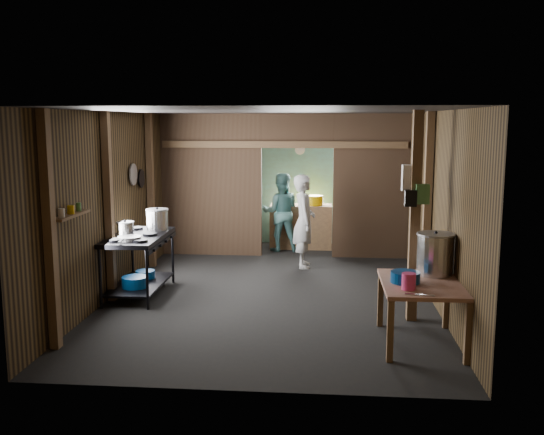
# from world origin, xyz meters

# --- Properties ---
(floor) EXTENTS (4.50, 7.00, 0.00)m
(floor) POSITION_xyz_m (0.00, 0.00, 0.00)
(floor) COLOR black
(floor) RESTS_ON ground
(ceiling) EXTENTS (4.50, 7.00, 0.00)m
(ceiling) POSITION_xyz_m (0.00, 0.00, 2.60)
(ceiling) COLOR #2A2A29
(ceiling) RESTS_ON ground
(wall_back) EXTENTS (4.50, 0.00, 2.60)m
(wall_back) POSITION_xyz_m (0.00, 3.50, 1.30)
(wall_back) COLOR brown
(wall_back) RESTS_ON ground
(wall_front) EXTENTS (4.50, 0.00, 2.60)m
(wall_front) POSITION_xyz_m (0.00, -3.50, 1.30)
(wall_front) COLOR brown
(wall_front) RESTS_ON ground
(wall_left) EXTENTS (0.00, 7.00, 2.60)m
(wall_left) POSITION_xyz_m (-2.25, 0.00, 1.30)
(wall_left) COLOR brown
(wall_left) RESTS_ON ground
(wall_right) EXTENTS (0.00, 7.00, 2.60)m
(wall_right) POSITION_xyz_m (2.25, 0.00, 1.30)
(wall_right) COLOR brown
(wall_right) RESTS_ON ground
(partition_left) EXTENTS (1.85, 0.10, 2.60)m
(partition_left) POSITION_xyz_m (-1.32, 2.20, 1.30)
(partition_left) COLOR #4B3827
(partition_left) RESTS_ON floor
(partition_right) EXTENTS (1.35, 0.10, 2.60)m
(partition_right) POSITION_xyz_m (1.57, 2.20, 1.30)
(partition_right) COLOR #4B3827
(partition_right) RESTS_ON floor
(partition_header) EXTENTS (1.30, 0.10, 0.60)m
(partition_header) POSITION_xyz_m (0.25, 2.20, 2.30)
(partition_header) COLOR #4B3827
(partition_header) RESTS_ON wall_back
(turquoise_panel) EXTENTS (4.40, 0.06, 2.50)m
(turquoise_panel) POSITION_xyz_m (0.00, 3.44, 1.25)
(turquoise_panel) COLOR #64B4AE
(turquoise_panel) RESTS_ON wall_back
(back_counter) EXTENTS (1.20, 0.50, 0.85)m
(back_counter) POSITION_xyz_m (0.30, 2.95, 0.42)
(back_counter) COLOR brown
(back_counter) RESTS_ON floor
(wall_clock) EXTENTS (0.20, 0.03, 0.20)m
(wall_clock) POSITION_xyz_m (0.25, 3.40, 1.90)
(wall_clock) COLOR white
(wall_clock) RESTS_ON wall_back
(post_left_a) EXTENTS (0.10, 0.12, 2.60)m
(post_left_a) POSITION_xyz_m (-2.18, -2.60, 1.30)
(post_left_a) COLOR brown
(post_left_a) RESTS_ON floor
(post_left_b) EXTENTS (0.10, 0.12, 2.60)m
(post_left_b) POSITION_xyz_m (-2.18, -0.80, 1.30)
(post_left_b) COLOR brown
(post_left_b) RESTS_ON floor
(post_left_c) EXTENTS (0.10, 0.12, 2.60)m
(post_left_c) POSITION_xyz_m (-2.18, 1.20, 1.30)
(post_left_c) COLOR brown
(post_left_c) RESTS_ON floor
(post_right) EXTENTS (0.10, 0.12, 2.60)m
(post_right) POSITION_xyz_m (2.18, -0.20, 1.30)
(post_right) COLOR brown
(post_right) RESTS_ON floor
(post_free) EXTENTS (0.12, 0.12, 2.60)m
(post_free) POSITION_xyz_m (1.85, -1.30, 1.30)
(post_free) COLOR brown
(post_free) RESTS_ON floor
(cross_beam) EXTENTS (4.40, 0.12, 0.12)m
(cross_beam) POSITION_xyz_m (0.00, 2.15, 2.05)
(cross_beam) COLOR brown
(cross_beam) RESTS_ON wall_left
(pan_lid_big) EXTENTS (0.03, 0.34, 0.34)m
(pan_lid_big) POSITION_xyz_m (-2.21, 0.40, 1.65)
(pan_lid_big) COLOR gray
(pan_lid_big) RESTS_ON wall_left
(pan_lid_small) EXTENTS (0.03, 0.30, 0.30)m
(pan_lid_small) POSITION_xyz_m (-2.21, 0.80, 1.55)
(pan_lid_small) COLOR black
(pan_lid_small) RESTS_ON wall_left
(wall_shelf) EXTENTS (0.14, 0.80, 0.03)m
(wall_shelf) POSITION_xyz_m (-2.15, -2.10, 1.40)
(wall_shelf) COLOR brown
(wall_shelf) RESTS_ON wall_left
(jar_white) EXTENTS (0.07, 0.07, 0.10)m
(jar_white) POSITION_xyz_m (-2.15, -2.35, 1.47)
(jar_white) COLOR white
(jar_white) RESTS_ON wall_shelf
(jar_yellow) EXTENTS (0.08, 0.08, 0.10)m
(jar_yellow) POSITION_xyz_m (-2.15, -2.10, 1.47)
(jar_yellow) COLOR #C99702
(jar_yellow) RESTS_ON wall_shelf
(jar_green) EXTENTS (0.06, 0.06, 0.10)m
(jar_green) POSITION_xyz_m (-2.15, -1.88, 1.47)
(jar_green) COLOR #4C8B49
(jar_green) RESTS_ON wall_shelf
(bag_white) EXTENTS (0.22, 0.15, 0.32)m
(bag_white) POSITION_xyz_m (1.80, -1.22, 1.78)
(bag_white) COLOR white
(bag_white) RESTS_ON post_free
(bag_green) EXTENTS (0.16, 0.12, 0.24)m
(bag_green) POSITION_xyz_m (1.92, -1.36, 1.60)
(bag_green) COLOR #4C8B49
(bag_green) RESTS_ON post_free
(bag_black) EXTENTS (0.14, 0.10, 0.20)m
(bag_black) POSITION_xyz_m (1.78, -1.38, 1.55)
(bag_black) COLOR black
(bag_black) RESTS_ON post_free
(gas_range) EXTENTS (0.76, 1.48, 0.87)m
(gas_range) POSITION_xyz_m (-1.88, -0.51, 0.44)
(gas_range) COLOR black
(gas_range) RESTS_ON floor
(prep_table) EXTENTS (0.87, 1.20, 0.71)m
(prep_table) POSITION_xyz_m (1.83, -2.13, 0.35)
(prep_table) COLOR tan
(prep_table) RESTS_ON floor
(stove_pot_large) EXTENTS (0.41, 0.41, 0.34)m
(stove_pot_large) POSITION_xyz_m (-1.71, -0.10, 1.02)
(stove_pot_large) COLOR #BEBEBF
(stove_pot_large) RESTS_ON gas_range
(stove_pot_med) EXTENTS (0.31, 0.31, 0.22)m
(stove_pot_med) POSITION_xyz_m (-2.05, -0.55, 0.96)
(stove_pot_med) COLOR #BEBEBF
(stove_pot_med) RESTS_ON gas_range
(frying_pan) EXTENTS (0.40, 0.58, 0.07)m
(frying_pan) POSITION_xyz_m (-1.88, -0.89, 0.90)
(frying_pan) COLOR gray
(frying_pan) RESTS_ON gas_range
(blue_tub_front) EXTENTS (0.37, 0.37, 0.15)m
(blue_tub_front) POSITION_xyz_m (-1.88, -0.72, 0.24)
(blue_tub_front) COLOR navy
(blue_tub_front) RESTS_ON gas_range
(blue_tub_back) EXTENTS (0.29, 0.29, 0.11)m
(blue_tub_back) POSITION_xyz_m (-1.88, -0.23, 0.23)
(blue_tub_back) COLOR navy
(blue_tub_back) RESTS_ON gas_range
(stock_pot) EXTENTS (0.50, 0.50, 0.51)m
(stock_pot) POSITION_xyz_m (2.03, -1.76, 0.94)
(stock_pot) COLOR #BEBEBF
(stock_pot) RESTS_ON prep_table
(wash_basin) EXTENTS (0.42, 0.42, 0.12)m
(wash_basin) POSITION_xyz_m (1.64, -2.15, 0.77)
(wash_basin) COLOR navy
(wash_basin) RESTS_ON prep_table
(pink_bucket) EXTENTS (0.19, 0.19, 0.18)m
(pink_bucket) POSITION_xyz_m (1.64, -2.44, 0.80)
(pink_bucket) COLOR #F33C84
(pink_bucket) RESTS_ON prep_table
(knife) EXTENTS (0.30, 0.09, 0.01)m
(knife) POSITION_xyz_m (1.73, -2.64, 0.71)
(knife) COLOR #BEBEBF
(knife) RESTS_ON prep_table
(yellow_tub) EXTENTS (0.34, 0.34, 0.19)m
(yellow_tub) POSITION_xyz_m (0.56, 2.95, 0.94)
(yellow_tub) COLOR #C99702
(yellow_tub) RESTS_ON back_counter
(red_cup) EXTENTS (0.13, 0.13, 0.15)m
(red_cup) POSITION_xyz_m (0.10, 2.95, 0.93)
(red_cup) COLOR #AD3702
(red_cup) RESTS_ON back_counter
(cook) EXTENTS (0.43, 0.61, 1.58)m
(cook) POSITION_xyz_m (0.41, 1.38, 0.79)
(cook) COLOR silver
(cook) RESTS_ON floor
(worker_back) EXTENTS (0.77, 0.62, 1.49)m
(worker_back) POSITION_xyz_m (-0.08, 2.64, 0.75)
(worker_back) COLOR teal
(worker_back) RESTS_ON floor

